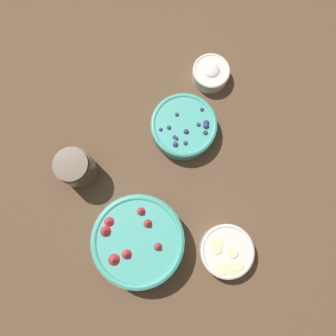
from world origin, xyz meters
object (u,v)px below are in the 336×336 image
(bowl_bananas, at_px, (226,251))
(bowl_cream, at_px, (211,73))
(jar_chocolate, at_px, (76,168))
(bowl_blueberries, at_px, (184,127))
(bowl_strawberries, at_px, (138,241))

(bowl_bananas, bearing_deg, bowl_cream, -165.25)
(jar_chocolate, bearing_deg, bowl_bananas, 73.00)
(bowl_blueberries, bearing_deg, bowl_bananas, 29.30)
(bowl_blueberries, bearing_deg, bowl_cream, 165.42)
(jar_chocolate, bearing_deg, bowl_cream, 139.43)
(bowl_blueberries, relative_size, bowl_cream, 1.71)
(bowl_bananas, bearing_deg, bowl_strawberries, -85.27)
(bowl_blueberries, relative_size, jar_chocolate, 1.69)
(bowl_blueberries, distance_m, bowl_bananas, 0.35)
(bowl_bananas, distance_m, jar_chocolate, 0.44)
(bowl_strawberries, xyz_separation_m, bowl_bananas, (-0.02, 0.22, -0.02))
(bowl_strawberries, height_order, jar_chocolate, jar_chocolate)
(bowl_cream, distance_m, jar_chocolate, 0.46)
(bowl_strawberries, relative_size, bowl_cream, 2.20)
(bowl_bananas, relative_size, jar_chocolate, 1.29)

